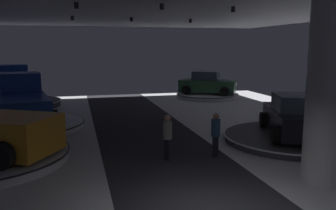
{
  "coord_description": "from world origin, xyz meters",
  "views": [
    {
      "loc": [
        -2.95,
        -7.0,
        3.86
      ],
      "look_at": [
        0.83,
        7.59,
        1.4
      ],
      "focal_mm": 37.85,
      "sensor_mm": 36.0,
      "label": 1
    }
  ],
  "objects_px": {
    "display_platform_far_left": "(25,125)",
    "display_platform_deep_left": "(16,104)",
    "column_right": "(334,88)",
    "display_car_deep_right": "(207,84)",
    "visitor_walking_far": "(168,134)",
    "visitor_walking_near": "(216,132)",
    "display_platform_mid_right": "(292,138)",
    "display_platform_deep_right": "(207,96)",
    "display_car_mid_right": "(294,117)",
    "pickup_truck_far_left": "(23,103)",
    "pickup_truck_deep_left": "(15,86)"
  },
  "relations": [
    {
      "from": "display_platform_far_left",
      "to": "visitor_walking_far",
      "type": "relative_size",
      "value": 3.57
    },
    {
      "from": "pickup_truck_far_left",
      "to": "display_platform_deep_right",
      "type": "height_order",
      "value": "pickup_truck_far_left"
    },
    {
      "from": "visitor_walking_near",
      "to": "display_car_mid_right",
      "type": "bearing_deg",
      "value": 16.03
    },
    {
      "from": "display_platform_deep_right",
      "to": "visitor_walking_far",
      "type": "bearing_deg",
      "value": -115.93
    },
    {
      "from": "pickup_truck_far_left",
      "to": "display_car_mid_right",
      "type": "height_order",
      "value": "pickup_truck_far_left"
    },
    {
      "from": "display_platform_far_left",
      "to": "display_platform_deep_right",
      "type": "relative_size",
      "value": 1.2
    },
    {
      "from": "pickup_truck_deep_left",
      "to": "visitor_walking_near",
      "type": "bearing_deg",
      "value": -57.67
    },
    {
      "from": "display_platform_deep_left",
      "to": "visitor_walking_near",
      "type": "relative_size",
      "value": 3.57
    },
    {
      "from": "display_platform_mid_right",
      "to": "display_car_deep_right",
      "type": "height_order",
      "value": "display_car_deep_right"
    },
    {
      "from": "display_platform_far_left",
      "to": "display_platform_deep_left",
      "type": "xyz_separation_m",
      "value": [
        -1.37,
        6.79,
        0.06
      ]
    },
    {
      "from": "visitor_walking_far",
      "to": "visitor_walking_near",
      "type": "bearing_deg",
      "value": -2.94
    },
    {
      "from": "column_right",
      "to": "visitor_walking_near",
      "type": "bearing_deg",
      "value": 127.08
    },
    {
      "from": "display_platform_deep_right",
      "to": "display_car_deep_right",
      "type": "distance_m",
      "value": 0.92
    },
    {
      "from": "display_car_mid_right",
      "to": "visitor_walking_far",
      "type": "height_order",
      "value": "display_car_mid_right"
    },
    {
      "from": "display_car_deep_right",
      "to": "display_platform_deep_right",
      "type": "bearing_deg",
      "value": -31.16
    },
    {
      "from": "display_car_mid_right",
      "to": "column_right",
      "type": "bearing_deg",
      "value": -111.16
    },
    {
      "from": "display_platform_far_left",
      "to": "display_platform_deep_right",
      "type": "height_order",
      "value": "display_platform_deep_right"
    },
    {
      "from": "pickup_truck_far_left",
      "to": "display_platform_mid_right",
      "type": "xyz_separation_m",
      "value": [
        11.16,
        -5.76,
        -1.05
      ]
    },
    {
      "from": "column_right",
      "to": "display_car_deep_right",
      "type": "bearing_deg",
      "value": 80.97
    },
    {
      "from": "pickup_truck_deep_left",
      "to": "visitor_walking_far",
      "type": "distance_m",
      "value": 15.27
    },
    {
      "from": "visitor_walking_far",
      "to": "display_car_mid_right",
      "type": "bearing_deg",
      "value": 10.36
    },
    {
      "from": "column_right",
      "to": "display_platform_mid_right",
      "type": "height_order",
      "value": "column_right"
    },
    {
      "from": "display_platform_mid_right",
      "to": "visitor_walking_near",
      "type": "distance_m",
      "value": 4.13
    },
    {
      "from": "pickup_truck_far_left",
      "to": "pickup_truck_deep_left",
      "type": "bearing_deg",
      "value": 101.6
    },
    {
      "from": "display_platform_far_left",
      "to": "display_platform_deep_left",
      "type": "height_order",
      "value": "display_platform_deep_left"
    },
    {
      "from": "display_platform_mid_right",
      "to": "display_car_deep_right",
      "type": "xyz_separation_m",
      "value": [
        1.09,
        12.82,
        0.96
      ]
    },
    {
      "from": "column_right",
      "to": "display_car_mid_right",
      "type": "distance_m",
      "value": 4.75
    },
    {
      "from": "column_right",
      "to": "display_car_mid_right",
      "type": "bearing_deg",
      "value": 68.84
    },
    {
      "from": "display_car_deep_right",
      "to": "visitor_walking_far",
      "type": "relative_size",
      "value": 2.85
    },
    {
      "from": "display_car_mid_right",
      "to": "pickup_truck_deep_left",
      "type": "xyz_separation_m",
      "value": [
        -12.54,
        12.57,
        0.27
      ]
    },
    {
      "from": "pickup_truck_deep_left",
      "to": "visitor_walking_near",
      "type": "relative_size",
      "value": 3.56
    },
    {
      "from": "visitor_walking_near",
      "to": "visitor_walking_far",
      "type": "relative_size",
      "value": 1.0
    },
    {
      "from": "column_right",
      "to": "display_platform_deep_right",
      "type": "xyz_separation_m",
      "value": [
        2.73,
        16.97,
        -2.56
      ]
    },
    {
      "from": "column_right",
      "to": "display_car_deep_right",
      "type": "height_order",
      "value": "column_right"
    },
    {
      "from": "display_platform_deep_right",
      "to": "pickup_truck_far_left",
      "type": "bearing_deg",
      "value": -150.13
    },
    {
      "from": "pickup_truck_far_left",
      "to": "display_platform_deep_left",
      "type": "bearing_deg",
      "value": 101.47
    },
    {
      "from": "display_car_mid_right",
      "to": "display_car_deep_right",
      "type": "xyz_separation_m",
      "value": [
        1.1,
        12.85,
        0.07
      ]
    },
    {
      "from": "display_car_mid_right",
      "to": "visitor_walking_near",
      "type": "distance_m",
      "value": 4.04
    },
    {
      "from": "display_car_mid_right",
      "to": "pickup_truck_deep_left",
      "type": "distance_m",
      "value": 17.76
    },
    {
      "from": "display_platform_mid_right",
      "to": "display_platform_far_left",
      "type": "bearing_deg",
      "value": 153.89
    },
    {
      "from": "column_right",
      "to": "display_platform_deep_right",
      "type": "distance_m",
      "value": 17.38
    },
    {
      "from": "pickup_truck_far_left",
      "to": "visitor_walking_far",
      "type": "xyz_separation_m",
      "value": [
        5.53,
        -6.81,
        -0.3
      ]
    },
    {
      "from": "display_platform_mid_right",
      "to": "visitor_walking_near",
      "type": "xyz_separation_m",
      "value": [
        -3.89,
        -1.14,
        0.75
      ]
    },
    {
      "from": "display_platform_mid_right",
      "to": "display_platform_deep_right",
      "type": "distance_m",
      "value": 12.86
    },
    {
      "from": "display_platform_mid_right",
      "to": "display_platform_deep_right",
      "type": "xyz_separation_m",
      "value": [
        1.12,
        12.81,
        0.04
      ]
    },
    {
      "from": "display_car_mid_right",
      "to": "visitor_walking_near",
      "type": "relative_size",
      "value": 2.87
    },
    {
      "from": "display_platform_deep_left",
      "to": "column_right",
      "type": "bearing_deg",
      "value": -56.47
    },
    {
      "from": "display_platform_far_left",
      "to": "visitor_walking_near",
      "type": "xyz_separation_m",
      "value": [
        7.21,
        -6.59,
        0.76
      ]
    },
    {
      "from": "display_platform_deep_right",
      "to": "display_platform_mid_right",
      "type": "bearing_deg",
      "value": -94.98
    },
    {
      "from": "display_car_deep_right",
      "to": "visitor_walking_far",
      "type": "height_order",
      "value": "display_car_deep_right"
    }
  ]
}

